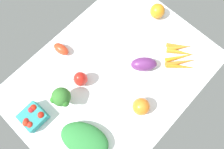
# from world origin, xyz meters

# --- Properties ---
(tablecloth) EXTENTS (1.04, 0.76, 0.02)m
(tablecloth) POSITION_xyz_m (0.00, 0.00, 0.01)
(tablecloth) COLOR white
(tablecloth) RESTS_ON ground
(bell_pepper_orange) EXTENTS (0.12, 0.12, 0.08)m
(bell_pepper_orange) POSITION_xyz_m (-0.03, -0.21, 0.06)
(bell_pepper_orange) COLOR orange
(bell_pepper_orange) RESTS_ON tablecloth
(heirloom_tomato_orange) EXTENTS (0.08, 0.08, 0.08)m
(heirloom_tomato_orange) POSITION_xyz_m (0.43, 0.07, 0.06)
(heirloom_tomato_orange) COLOR orange
(heirloom_tomato_orange) RESTS_ON tablecloth
(leafy_greens_clump) EXTENTS (0.22, 0.26, 0.07)m
(leafy_greens_clump) POSITION_xyz_m (-0.31, -0.12, 0.05)
(leafy_greens_clump) COLOR #2C7B37
(leafy_greens_clump) RESTS_ON tablecloth
(bell_pepper_red) EXTENTS (0.08, 0.08, 0.09)m
(bell_pepper_red) POSITION_xyz_m (-0.13, 0.09, 0.07)
(bell_pepper_red) COLOR red
(bell_pepper_red) RESTS_ON tablecloth
(eggplant) EXTENTS (0.14, 0.14, 0.07)m
(eggplant) POSITION_xyz_m (0.15, -0.08, 0.06)
(eggplant) COLOR #652A6B
(eggplant) RESTS_ON tablecloth
(berry_basket) EXTENTS (0.10, 0.10, 0.07)m
(berry_basket) POSITION_xyz_m (-0.41, 0.12, 0.05)
(berry_basket) COLOR teal
(berry_basket) RESTS_ON tablecloth
(roma_tomato) EXTENTS (0.06, 0.10, 0.05)m
(roma_tomato) POSITION_xyz_m (-0.08, 0.29, 0.04)
(roma_tomato) COLOR red
(roma_tomato) RESTS_ON tablecloth
(carrot_bunch) EXTENTS (0.20, 0.21, 0.03)m
(carrot_bunch) POSITION_xyz_m (0.32, -0.19, 0.03)
(carrot_bunch) COLOR orange
(carrot_bunch) RESTS_ON tablecloth
(broccoli_head) EXTENTS (0.09, 0.10, 0.13)m
(broccoli_head) POSITION_xyz_m (-0.26, 0.08, 0.10)
(broccoli_head) COLOR #9DBE8A
(broccoli_head) RESTS_ON tablecloth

